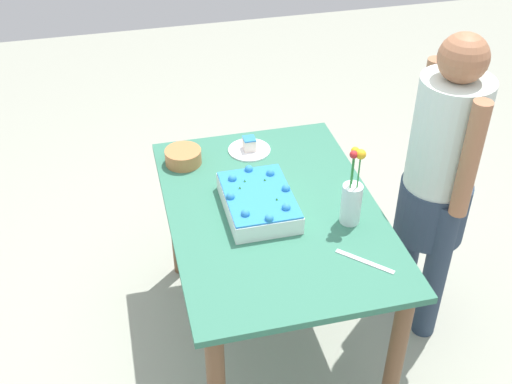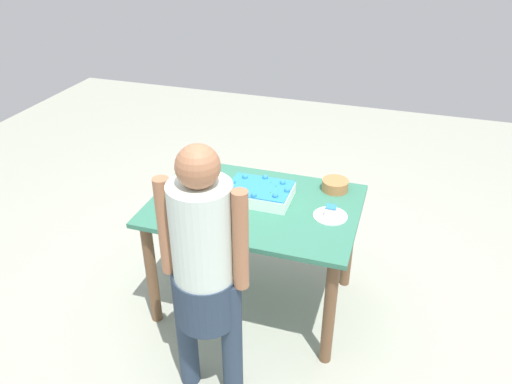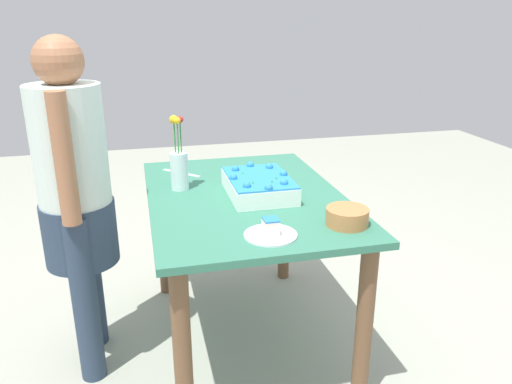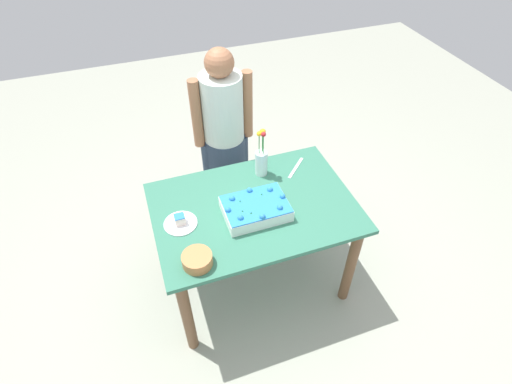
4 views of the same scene
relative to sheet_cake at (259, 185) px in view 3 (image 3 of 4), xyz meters
name	(u,v)px [view 3 (image 3 of 4)]	position (x,y,z in m)	size (l,w,h in m)	color
ground_plane	(246,337)	(-0.01, -0.06, -0.82)	(8.00, 8.00, 0.00)	#9FA292
dining_table	(245,221)	(-0.01, -0.06, -0.18)	(1.26, 0.88, 0.78)	#34735B
sheet_cake	(259,185)	(0.00, 0.00, 0.00)	(0.39, 0.28, 0.11)	white
serving_plate_with_slice	(271,232)	(0.45, -0.07, -0.03)	(0.20, 0.20, 0.07)	white
cake_knife	(181,173)	(-0.41, -0.32, -0.04)	(0.24, 0.02, 0.00)	silver
flower_vase	(179,166)	(-0.16, -0.34, 0.07)	(0.08, 0.08, 0.35)	silver
fruit_bowl	(347,217)	(0.42, 0.25, -0.01)	(0.17, 0.17, 0.07)	#BB7844
person_standing	(75,190)	(-0.03, -0.80, 0.03)	(0.45, 0.31, 1.49)	#2A3A4F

